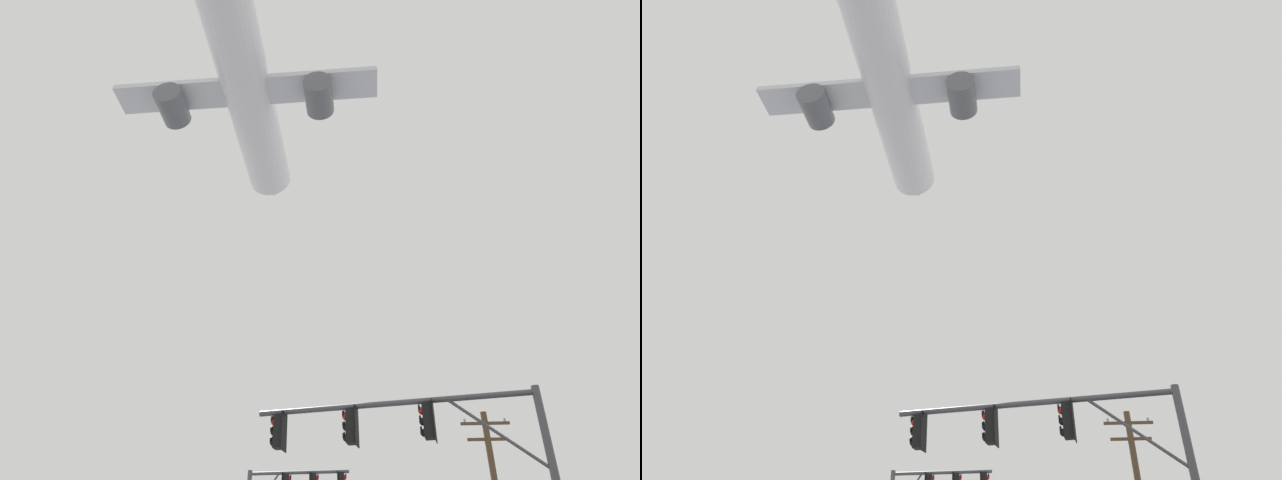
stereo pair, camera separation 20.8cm
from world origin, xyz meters
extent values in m
cylinder|color=#4C4C51|center=(1.78, 8.92, 5.56)|extent=(7.32, 1.60, 0.15)
cylinder|color=#4C4C51|center=(4.34, 8.41, 4.63)|extent=(2.25, 0.53, 1.91)
cube|color=black|center=(-1.28, 9.53, 5.03)|extent=(0.32, 0.36, 0.90)
cylinder|color=black|center=(-1.28, 9.53, 5.54)|extent=(0.05, 0.05, 0.12)
cube|color=black|center=(-1.14, 9.50, 5.03)|extent=(0.11, 0.46, 1.04)
sphere|color=red|center=(-1.42, 9.56, 5.30)|extent=(0.20, 0.20, 0.20)
cylinder|color=black|center=(-1.49, 9.57, 5.36)|extent=(0.08, 0.21, 0.21)
sphere|color=black|center=(-1.42, 9.56, 5.02)|extent=(0.20, 0.20, 0.20)
cylinder|color=black|center=(-1.49, 9.57, 5.08)|extent=(0.08, 0.21, 0.21)
sphere|color=black|center=(-1.42, 9.56, 4.74)|extent=(0.20, 0.20, 0.20)
cylinder|color=black|center=(-1.49, 9.57, 4.80)|extent=(0.08, 0.21, 0.21)
cube|color=black|center=(0.73, 9.13, 5.03)|extent=(0.32, 0.36, 0.90)
cylinder|color=black|center=(0.73, 9.13, 5.54)|extent=(0.05, 0.05, 0.12)
cube|color=black|center=(0.86, 9.10, 5.03)|extent=(0.11, 0.46, 1.04)
sphere|color=red|center=(0.58, 9.16, 5.30)|extent=(0.20, 0.20, 0.20)
cylinder|color=black|center=(0.52, 9.17, 5.36)|extent=(0.08, 0.21, 0.21)
sphere|color=black|center=(0.58, 9.16, 5.02)|extent=(0.20, 0.20, 0.20)
cylinder|color=black|center=(0.52, 9.17, 5.08)|extent=(0.08, 0.21, 0.21)
sphere|color=black|center=(0.58, 9.16, 4.74)|extent=(0.20, 0.20, 0.20)
cylinder|color=black|center=(0.52, 9.17, 4.80)|extent=(0.08, 0.21, 0.21)
cube|color=black|center=(2.73, 8.73, 5.03)|extent=(0.32, 0.36, 0.90)
cylinder|color=black|center=(2.73, 8.73, 5.54)|extent=(0.05, 0.05, 0.12)
cube|color=black|center=(2.87, 8.70, 5.03)|extent=(0.11, 0.46, 1.04)
sphere|color=red|center=(2.59, 8.76, 5.30)|extent=(0.20, 0.20, 0.20)
cylinder|color=black|center=(2.53, 8.77, 5.36)|extent=(0.08, 0.21, 0.21)
sphere|color=black|center=(2.59, 8.76, 5.02)|extent=(0.20, 0.20, 0.20)
cylinder|color=black|center=(2.53, 8.77, 5.08)|extent=(0.08, 0.21, 0.21)
sphere|color=black|center=(2.59, 8.76, 4.74)|extent=(0.20, 0.20, 0.20)
cylinder|color=black|center=(2.53, 8.77, 4.80)|extent=(0.08, 0.21, 0.21)
cylinder|color=#4C4C51|center=(-1.89, 20.11, 5.85)|extent=(4.53, 0.44, 0.15)
cylinder|color=black|center=(0.01, 19.99, 5.84)|extent=(0.05, 0.05, 0.12)
sphere|color=red|center=(0.16, 19.98, 5.60)|extent=(0.20, 0.20, 0.20)
cylinder|color=black|center=(0.22, 19.97, 5.66)|extent=(0.05, 0.21, 0.21)
cylinder|color=black|center=(-1.23, 20.07, 5.84)|extent=(0.05, 0.05, 0.12)
sphere|color=red|center=(-1.09, 20.06, 5.60)|extent=(0.20, 0.20, 0.20)
cylinder|color=black|center=(-1.02, 20.05, 5.66)|extent=(0.05, 0.21, 0.21)
cylinder|color=black|center=(-2.47, 20.15, 5.84)|extent=(0.05, 0.05, 0.12)
sphere|color=red|center=(-2.33, 20.14, 5.60)|extent=(0.20, 0.20, 0.20)
cylinder|color=black|center=(-2.26, 20.13, 5.66)|extent=(0.05, 0.21, 0.21)
cube|color=brown|center=(6.63, 19.82, 7.78)|extent=(2.20, 0.12, 0.12)
cube|color=brown|center=(6.63, 19.82, 7.08)|extent=(1.80, 0.12, 0.12)
cylinder|color=gray|center=(5.73, 19.82, 7.90)|extent=(0.10, 0.10, 0.18)
cylinder|color=gray|center=(7.53, 19.82, 7.90)|extent=(0.10, 0.10, 0.18)
cylinder|color=white|center=(-8.06, 27.07, 39.60)|extent=(4.78, 24.91, 4.42)
cone|color=white|center=(-7.86, 40.87, 39.60)|extent=(4.24, 3.10, 4.20)
cube|color=silver|center=(-8.07, 26.38, 38.94)|extent=(23.51, 3.38, 0.50)
cylinder|color=#595B60|center=(-14.64, 26.48, 37.62)|extent=(2.53, 3.35, 2.48)
cylinder|color=#595B60|center=(-1.50, 26.28, 37.62)|extent=(2.53, 3.35, 2.48)
camera|label=1|loc=(0.97, -5.53, 1.30)|focal=29.98mm
camera|label=2|loc=(1.18, -5.51, 1.30)|focal=29.98mm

